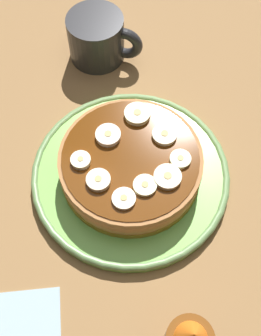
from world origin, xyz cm
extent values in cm
cube|color=olive|center=(0.00, 0.00, -1.50)|extent=(140.00, 140.00, 3.00)
cylinder|color=#72B74C|center=(0.00, 0.00, 0.73)|extent=(27.30, 27.30, 1.47)
torus|color=#658B50|center=(0.00, 0.00, 1.25)|extent=(27.51, 27.51, 1.03)
cylinder|color=olive|center=(-0.28, 0.19, 1.99)|extent=(19.17, 19.17, 1.06)
cylinder|color=#BF8848|center=(0.15, 0.33, 3.05)|extent=(18.97, 18.97, 1.06)
cylinder|color=#C27A45|center=(0.49, -0.07, 4.11)|extent=(19.12, 19.12, 1.06)
cylinder|color=#AD7341|center=(-0.42, -0.27, 5.16)|extent=(19.06, 19.06, 1.06)
cylinder|color=#592B0A|center=(0.00, 0.00, 5.77)|extent=(18.04, 18.04, 0.16)
cylinder|color=#F5E8BF|center=(3.51, 4.32, 6.06)|extent=(3.33, 3.33, 0.75)
cylinder|color=tan|center=(3.51, 4.32, 6.48)|extent=(0.93, 0.93, 0.08)
cylinder|color=#EAEFB5|center=(6.31, 1.23, 6.02)|extent=(2.78, 2.78, 0.67)
cylinder|color=tan|center=(6.31, 1.23, 6.40)|extent=(0.78, 0.78, 0.08)
cylinder|color=#F8F1C5|center=(-6.00, -2.31, 6.12)|extent=(2.61, 2.61, 0.85)
cylinder|color=tan|center=(-6.00, -2.31, 6.58)|extent=(0.73, 0.73, 0.08)
cylinder|color=#F5E3BC|center=(-2.97, -4.47, 6.13)|extent=(3.11, 3.11, 0.88)
cylinder|color=tan|center=(-2.97, -4.47, 6.61)|extent=(0.87, 0.87, 0.08)
cylinder|color=#F7E1C4|center=(-3.67, 2.24, 6.14)|extent=(3.39, 3.39, 0.91)
cylinder|color=tan|center=(-3.67, 2.24, 6.63)|extent=(0.95, 0.95, 0.08)
cylinder|color=#F3E2C2|center=(0.77, -6.05, 6.02)|extent=(2.99, 2.99, 0.67)
cylinder|color=tan|center=(0.77, -6.05, 6.40)|extent=(0.84, 0.84, 0.08)
cylinder|color=#F6E3BB|center=(5.30, -1.77, 6.09)|extent=(3.55, 3.55, 0.81)
cylinder|color=tan|center=(5.30, -1.77, 6.54)|extent=(1.00, 1.00, 0.08)
cylinder|color=#F3EDB5|center=(-0.80, 6.56, 6.14)|extent=(3.59, 3.59, 0.90)
cylinder|color=tan|center=(-0.80, 6.56, 6.63)|extent=(1.01, 1.01, 0.08)
cylinder|color=#F6EEB4|center=(2.83, -3.63, 6.03)|extent=(3.01, 3.01, 0.68)
cylinder|color=tan|center=(2.83, -3.63, 6.41)|extent=(0.84, 0.84, 0.08)
cylinder|color=#262628|center=(-11.20, 20.82, 3.78)|extent=(8.92, 8.92, 7.56)
cylinder|color=black|center=(-11.20, 20.82, 6.80)|extent=(7.58, 7.58, 0.45)
torus|color=#262628|center=(-6.52, 20.82, 3.78)|extent=(5.84, 1.60, 5.84)
camera|label=1|loc=(7.40, -27.72, 55.55)|focal=47.41mm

